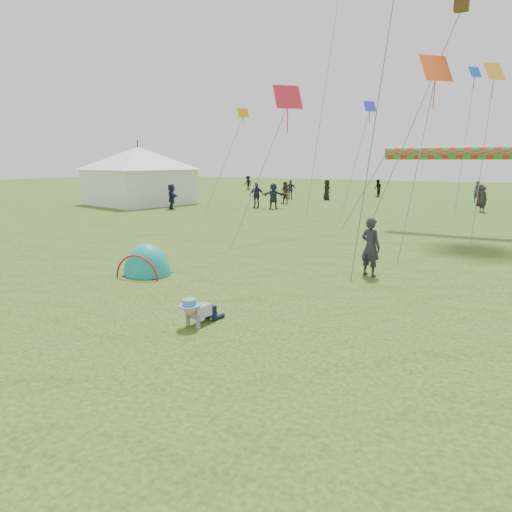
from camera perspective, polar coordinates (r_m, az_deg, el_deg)
The scene contains 23 objects.
ground at distance 10.17m, azimuth -9.66°, elevation -7.58°, with size 140.00×140.00×0.00m, color #1B3909.
crawling_toddler at distance 9.59m, azimuth -7.28°, elevation -6.75°, with size 0.57×0.81×0.62m, color black, non-canonical shape.
popup_tent at distance 14.02m, azimuth -13.41°, elevation -2.29°, with size 1.45×1.20×1.88m, color #008B92.
standing_adult at distance 13.73m, azimuth 14.11°, elevation 1.10°, with size 0.63×0.42×1.74m, color #24232E.
event_marquee at distance 36.45m, azimuth -14.42°, elevation 9.94°, with size 6.75×6.75×4.64m, color white, non-canonical shape.
crowd_person_0 at distance 41.26m, azimuth 25.96°, elevation 7.26°, with size 0.62×0.40×1.69m, color #2C2C34.
crowd_person_1 at distance 35.68m, azimuth 3.68°, elevation 7.90°, with size 0.83×0.65×1.71m, color #453A30.
crowd_person_4 at distance 37.80m, azimuth 26.23°, elevation 6.83°, with size 0.78×0.50×1.59m, color black.
crowd_person_5 at distance 32.28m, azimuth -10.50°, elevation 7.32°, with size 1.61×0.51×1.74m, color #1D2436.
crowd_person_6 at distance 33.10m, azimuth 26.52°, elevation 6.35°, with size 0.62×0.41×1.70m, color #242428.
crowd_person_7 at distance 43.60m, azimuth 14.97°, elevation 8.18°, with size 0.78×0.61×1.60m, color black.
crowd_person_8 at distance 32.50m, azimuth 0.08°, elevation 7.59°, with size 1.05×0.44×1.79m, color #1E2332.
crowd_person_10 at distance 39.51m, azimuth 8.82°, elevation 8.18°, with size 0.84×0.55×1.72m, color black.
crowd_person_11 at distance 32.05m, azimuth 2.20°, elevation 7.52°, with size 1.65×0.53×1.78m, color #263640.
crowd_person_14 at distance 40.21m, azimuth 4.34°, elevation 8.29°, with size 0.96×0.40×1.65m, color #2A373E.
crowd_person_15 at distance 52.35m, azimuth -1.01°, elevation 9.14°, with size 1.02×0.59×1.59m, color black.
rainbow_tube_kite at distance 23.45m, azimuth 23.02°, elevation 11.82°, with size 0.64×0.64×5.80m, color red.
diamond_kite_0 at distance 21.86m, azimuth 4.00°, elevation 19.23°, with size 1.26×1.26×0.00m, color red.
diamond_kite_1 at distance 34.78m, azimuth -1.62°, elevation 17.46°, with size 0.78×0.78×0.00m, color #CC8700.
diamond_kite_4 at distance 35.51m, azimuth 25.69°, elevation 20.04°, with size 0.83×0.83×0.00m, color #0F58B4.
diamond_kite_7 at distance 20.59m, azimuth 21.59°, elevation 21.01°, with size 1.24×1.24×0.00m, color #F9521A.
diamond_kite_8 at distance 25.86m, azimuth 27.65°, elevation 19.78°, with size 0.98×0.98×0.00m, color gold.
diamond_kite_10 at distance 30.30m, azimuth 14.06°, elevation 17.70°, with size 0.74×0.74×0.00m, color #2738BD.
Camera 1 is at (6.04, -7.46, 3.37)m, focal length 32.00 mm.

